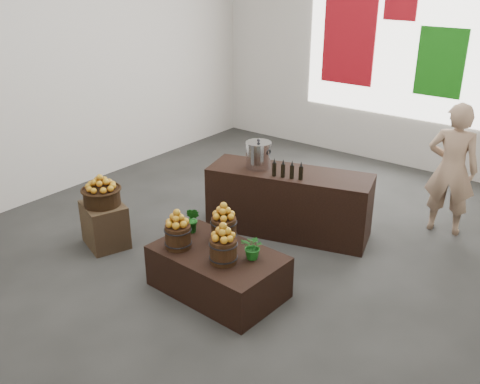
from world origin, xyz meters
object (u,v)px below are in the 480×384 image
Objects in this scene: display_table at (218,271)px; counter at (289,202)px; wicker_basket at (102,197)px; shopper at (452,169)px; stock_pot_left at (258,156)px; crate at (105,225)px.

display_table is 1.53m from counter.
shopper is at bearing 42.78° from wicker_basket.
stock_pot_left is at bearing 23.91° from shopper.
crate is 4.13m from shopper.
display_table is at bearing -100.55° from counter.
wicker_basket is 1.70m from display_table.
stock_pot_left is 0.19× the size of shopper.
wicker_basket is at bearing -149.72° from counter.
crate is 1.73× the size of stock_pot_left.
counter is at bearing 27.76° from shopper.
display_table is 0.80× the size of shopper.
stock_pot_left is at bearing 180.00° from counter.
shopper is at bearing 66.25° from display_table.
shopper reaches higher than counter.
display_table is at bearing 52.46° from shopper.
crate is 2.18m from counter.
crate is at bearing -175.02° from display_table.
shopper reaches higher than stock_pot_left.
wicker_basket is 1.88m from stock_pot_left.
crate is 0.40× the size of display_table.
shopper is at bearing 34.98° from stock_pot_left.
counter is at bearing 15.99° from stock_pot_left.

